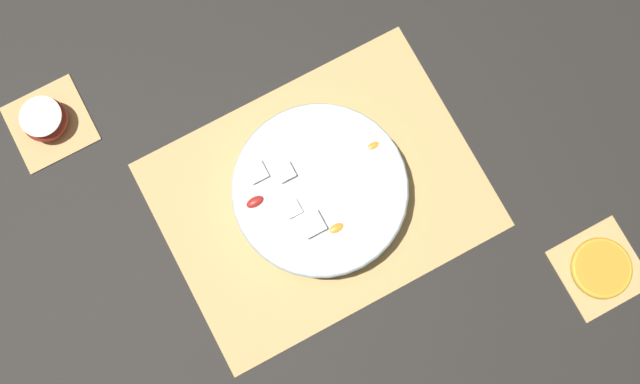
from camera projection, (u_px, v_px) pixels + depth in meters
name	position (u px, v px, depth m)	size (l,w,h in m)	color
ground_plane	(320.00, 195.00, 1.16)	(6.00, 6.00, 0.00)	black
bamboo_mat_center	(320.00, 195.00, 1.15)	(0.48, 0.37, 0.01)	tan
coaster_mat_near_right	(600.00, 269.00, 1.13)	(0.12, 0.12, 0.01)	tan
coaster_mat_far_left	(50.00, 124.00, 1.17)	(0.12, 0.12, 0.01)	tan
fruit_salad_bowl	(320.00, 191.00, 1.12)	(0.26, 0.26, 0.06)	silver
apple_half	(44.00, 119.00, 1.15)	(0.07, 0.07, 0.04)	#B72D23
orange_slice_whole	(602.00, 268.00, 1.12)	(0.09, 0.09, 0.01)	orange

